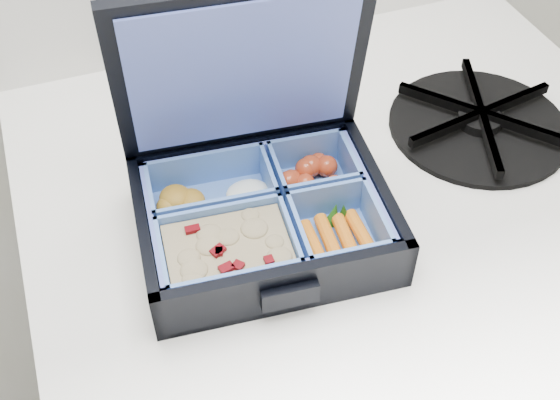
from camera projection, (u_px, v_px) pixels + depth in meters
name	position (u px, v px, depth m)	size (l,w,h in m)	color
bento_box	(264.00, 218.00, 0.58)	(0.20, 0.16, 0.05)	black
burner_grate	(480.00, 118.00, 0.69)	(0.18, 0.18, 0.03)	black
burner_grate_rear	(200.00, 87.00, 0.73)	(0.16, 0.16, 0.02)	black
fork	(288.00, 142.00, 0.68)	(0.03, 0.19, 0.01)	silver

